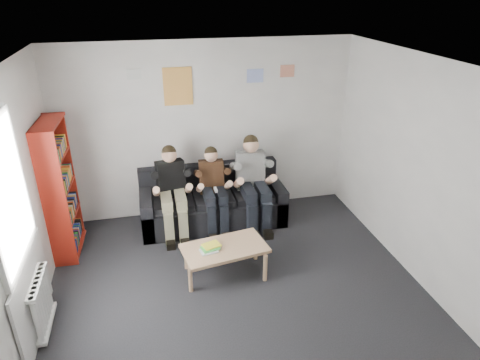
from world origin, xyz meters
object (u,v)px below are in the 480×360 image
object	(u,v)px
coffee_table	(225,250)
person_left	(173,192)
person_middle	(214,190)
person_right	(253,183)
bookshelf	(61,189)
sofa	(212,203)

from	to	relation	value
coffee_table	person_left	world-z (taller)	person_left
person_middle	person_right	bearing A→B (deg)	3.83
bookshelf	person_right	distance (m)	2.69
sofa	person_right	size ratio (longest dim) A/B	1.58
sofa	person_left	bearing A→B (deg)	-161.78
person_right	sofa	bearing A→B (deg)	166.26
coffee_table	sofa	bearing A→B (deg)	87.02
sofa	person_right	world-z (taller)	person_right
bookshelf	coffee_table	xyz separation A→B (m)	(2.00, -1.05, -0.57)
coffee_table	person_middle	world-z (taller)	person_middle
person_left	bookshelf	bearing A→B (deg)	175.19
coffee_table	person_left	distance (m)	1.33
person_left	person_middle	bearing A→B (deg)	-9.60
coffee_table	person_middle	bearing A→B (deg)	86.53
bookshelf	person_left	distance (m)	1.50
coffee_table	person_left	bearing A→B (deg)	114.17
person_middle	sofa	bearing A→B (deg)	94.50
sofa	person_left	xyz separation A→B (m)	(-0.60, -0.20, 0.35)
coffee_table	person_left	xyz separation A→B (m)	(-0.53, 1.19, 0.29)
sofa	person_middle	size ratio (longest dim) A/B	1.74
coffee_table	person_right	xyz separation A→B (m)	(0.68, 1.18, 0.31)
bookshelf	person_middle	xyz separation A→B (m)	(2.07, 0.14, -0.30)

